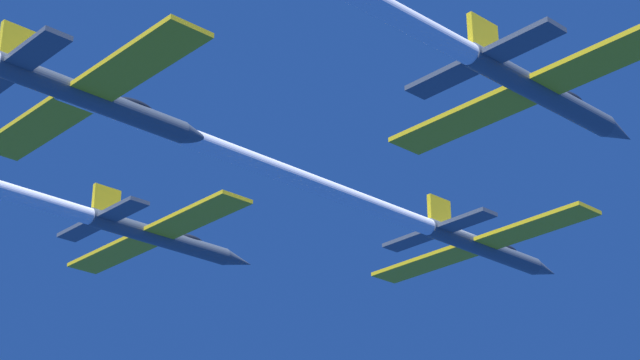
# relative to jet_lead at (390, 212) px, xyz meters

# --- Properties ---
(jet_lead) EXTENTS (18.72, 42.35, 3.10)m
(jet_lead) POSITION_rel_jet_lead_xyz_m (0.00, 0.00, 0.00)
(jet_lead) COLOR #4C5660
(jet_left_wing) EXTENTS (18.72, 41.50, 3.10)m
(jet_left_wing) POSITION_rel_jet_lead_xyz_m (-15.13, -16.67, 0.59)
(jet_left_wing) COLOR #4C5660
(jet_right_wing) EXTENTS (18.72, 46.86, 3.10)m
(jet_right_wing) POSITION_rel_jet_lead_xyz_m (16.63, -17.21, 0.11)
(jet_right_wing) COLOR #4C5660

